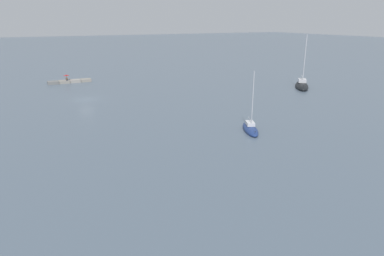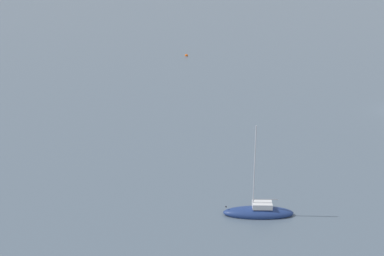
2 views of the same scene
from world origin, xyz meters
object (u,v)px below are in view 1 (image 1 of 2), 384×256
object	(u,v)px
sailboat_black_mid	(302,86)
sailboat_navy_far	(250,129)
umbrella_open_red	(66,75)
person_seated_brown_left	(67,79)

from	to	relation	value
sailboat_black_mid	sailboat_navy_far	world-z (taller)	sailboat_black_mid
umbrella_open_red	sailboat_navy_far	bearing A→B (deg)	108.71
umbrella_open_red	sailboat_black_mid	distance (m)	50.38
umbrella_open_red	sailboat_black_mid	world-z (taller)	sailboat_black_mid
sailboat_black_mid	person_seated_brown_left	bearing A→B (deg)	6.50
umbrella_open_red	sailboat_navy_far	xyz separation A→B (m)	(-15.64, 46.18, -1.44)
sailboat_navy_far	umbrella_open_red	bearing A→B (deg)	-47.12
person_seated_brown_left	umbrella_open_red	world-z (taller)	umbrella_open_red
sailboat_navy_far	person_seated_brown_left	bearing A→B (deg)	-47.04
person_seated_brown_left	sailboat_navy_far	world-z (taller)	sailboat_navy_far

